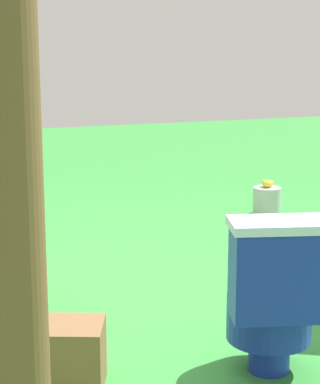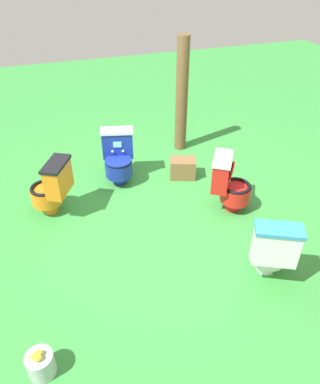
{
  "view_description": "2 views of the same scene",
  "coord_description": "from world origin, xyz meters",
  "px_view_note": "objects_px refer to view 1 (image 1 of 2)",
  "views": [
    {
      "loc": [
        -1.01,
        -3.66,
        1.48
      ],
      "look_at": [
        0.28,
        0.23,
        0.55
      ],
      "focal_mm": 69.63,
      "sensor_mm": 36.0,
      "label": 1
    },
    {
      "loc": [
        1.18,
        3.28,
        2.91
      ],
      "look_at": [
        0.05,
        -0.17,
        0.3
      ],
      "focal_mm": 34.62,
      "sensor_mm": 36.0,
      "label": 2
    }
  ],
  "objects_px": {
    "wooden_post": "(14,249)",
    "lemon_bucket": "(267,200)",
    "small_crate": "(61,356)",
    "toilet_blue": "(275,296)"
  },
  "relations": [
    {
      "from": "wooden_post",
      "to": "lemon_bucket",
      "type": "distance_m",
      "value": 4.0
    },
    {
      "from": "small_crate",
      "to": "lemon_bucket",
      "type": "relative_size",
      "value": 1.28
    },
    {
      "from": "small_crate",
      "to": "lemon_bucket",
      "type": "distance_m",
      "value": 3.13
    },
    {
      "from": "wooden_post",
      "to": "small_crate",
      "type": "height_order",
      "value": "wooden_post"
    },
    {
      "from": "toilet_blue",
      "to": "lemon_bucket",
      "type": "xyz_separation_m",
      "value": [
        1.22,
        2.53,
        -0.25
      ]
    },
    {
      "from": "wooden_post",
      "to": "lemon_bucket",
      "type": "height_order",
      "value": "wooden_post"
    },
    {
      "from": "toilet_blue",
      "to": "lemon_bucket",
      "type": "relative_size",
      "value": 2.63
    },
    {
      "from": "small_crate",
      "to": "lemon_bucket",
      "type": "xyz_separation_m",
      "value": [
        2.09,
        2.33,
        -0.02
      ]
    },
    {
      "from": "toilet_blue",
      "to": "wooden_post",
      "type": "bearing_deg",
      "value": -137.91
    },
    {
      "from": "toilet_blue",
      "to": "small_crate",
      "type": "relative_size",
      "value": 2.05
    }
  ]
}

